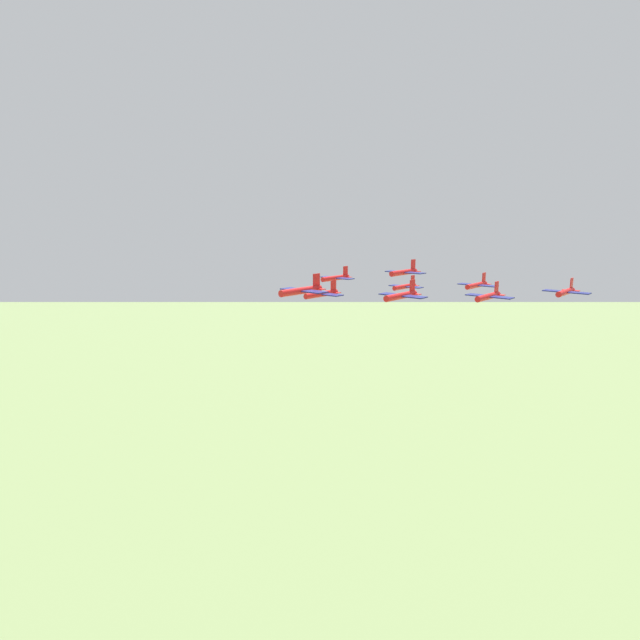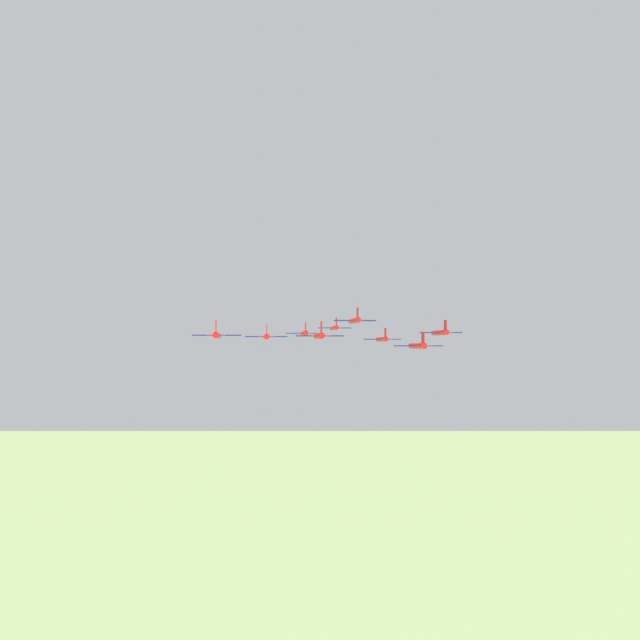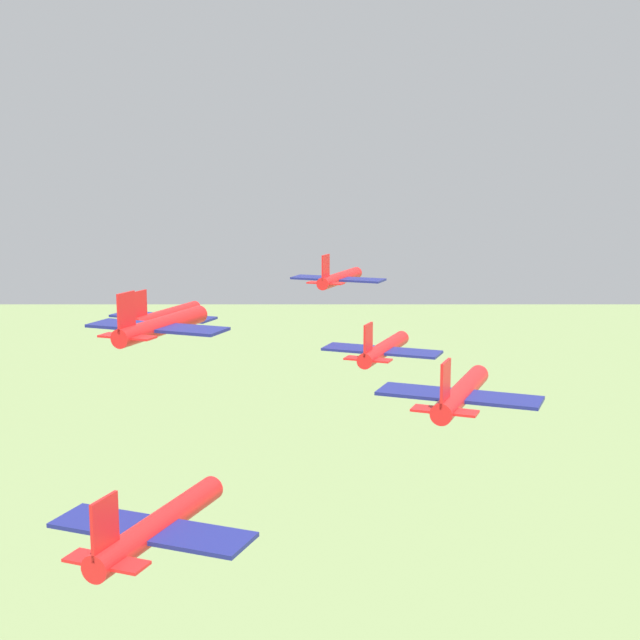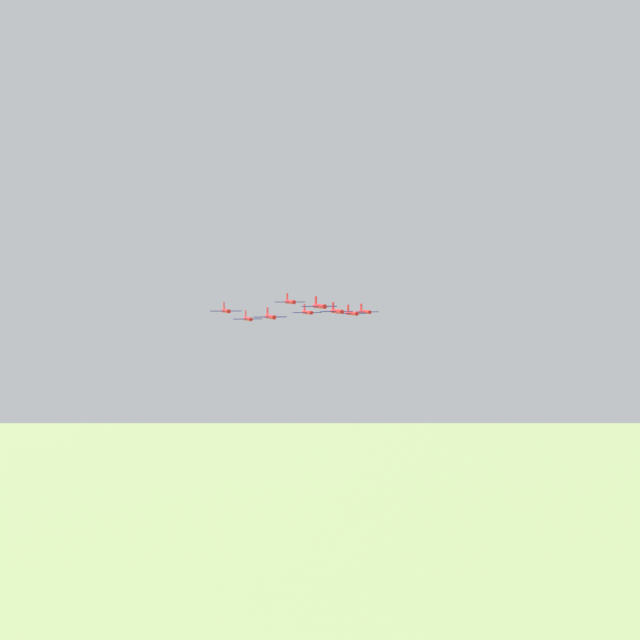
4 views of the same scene
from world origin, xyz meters
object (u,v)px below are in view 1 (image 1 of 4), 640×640
object	(u,v)px
jet_4	(404,272)
jet_7	(477,285)
jet_1	(402,295)
jet_8	(405,286)
jet_2	(322,294)
jet_5	(336,278)
jet_0	(303,290)
jet_6	(566,292)
jet_3	(489,296)

from	to	relation	value
jet_4	jet_7	bearing A→B (deg)	-120.47
jet_1	jet_8	xyz separation A→B (m)	(19.54, -26.54, -2.54)
jet_1	jet_2	xyz separation A→B (m)	(16.62, 1.72, -1.23)
jet_1	jet_5	distance (m)	28.81
jet_2	jet_7	xyz separation A→B (m)	(-13.70, -29.97, 0.34)
jet_1	jet_4	bearing A→B (deg)	-59.53
jet_0	jet_2	distance (m)	16.70
jet_1	jet_6	distance (m)	32.97
jet_0	jet_1	bearing A→B (deg)	-120.47
jet_2	jet_6	xyz separation A→B (m)	(-30.32, -31.69, 0.42)
jet_6	jet_7	world-z (taller)	jet_6
jet_0	jet_7	size ratio (longest dim) A/B	1.00
jet_2	jet_5	size ratio (longest dim) A/B	1.00
jet_1	jet_5	world-z (taller)	jet_1
jet_2	jet_4	size ratio (longest dim) A/B	1.00
jet_3	jet_8	bearing A→B (deg)	-29.54
jet_5	jet_8	world-z (taller)	jet_5
jet_0	jet_6	distance (m)	49.49
jet_1	jet_8	bearing A→B (deg)	-59.53
jet_1	jet_7	size ratio (longest dim) A/B	1.00
jet_2	jet_7	world-z (taller)	jet_7
jet_1	jet_3	xyz separation A→B (m)	(-6.85, -14.99, -0.87)
jet_4	jet_5	xyz separation A→B (m)	(16.62, 1.72, -2.24)
jet_6	jet_7	size ratio (longest dim) A/B	1.00
jet_5	jet_8	size ratio (longest dim) A/B	1.00
jet_4	jet_8	size ratio (longest dim) A/B	1.00
jet_2	jet_6	bearing A→B (deg)	-139.64
jet_0	jet_8	distance (m)	43.61
jet_5	jet_0	bearing A→B (deg)	120.47
jet_3	jet_5	world-z (taller)	jet_5
jet_0	jet_5	bearing A→B (deg)	-59.53
jet_0	jet_6	world-z (taller)	jet_0
jet_4	jet_7	distance (m)	16.76
jet_4	jet_5	bearing A→B (deg)	-0.00
jet_5	jet_6	xyz separation A→B (m)	(-40.09, -18.42, -0.76)
jet_0	jet_7	distance (m)	43.49
jet_4	jet_5	world-z (taller)	jet_4
jet_4	jet_6	xyz separation A→B (m)	(-23.47, -16.70, -3.00)
jet_1	jet_6	bearing A→B (deg)	-120.47
jet_4	jet_6	size ratio (longest dim) A/B	1.00
jet_6	jet_2	bearing A→B (deg)	40.36
jet_2	jet_6	world-z (taller)	jet_6
jet_2	jet_0	bearing A→B (deg)	120.47
jet_6	jet_7	distance (m)	16.71
jet_2	jet_4	bearing A→B (deg)	-120.47
jet_0	jet_4	distance (m)	28.41
jet_1	jet_3	bearing A→B (deg)	-120.47
jet_7	jet_1	bearing A→B (deg)	90.00
jet_0	jet_5	size ratio (longest dim) A/B	1.00
jet_2	jet_5	xyz separation A→B (m)	(9.77, -13.27, 1.18)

